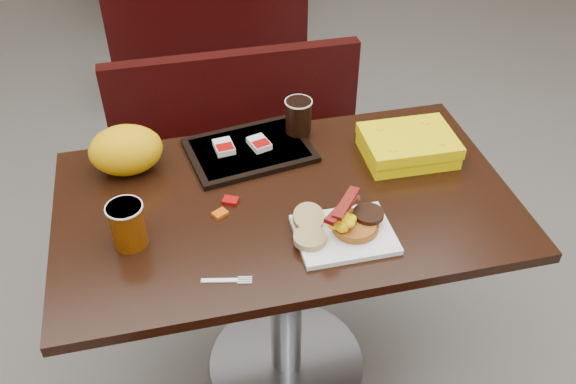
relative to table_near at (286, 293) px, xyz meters
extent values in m
cube|color=slate|center=(0.00, 0.00, -0.38)|extent=(6.00, 7.00, 0.01)
cube|color=white|center=(0.11, -0.17, 0.38)|extent=(0.24, 0.19, 0.01)
cylinder|color=#9E531A|center=(0.14, -0.17, 0.40)|extent=(0.13, 0.13, 0.02)
cylinder|color=black|center=(0.17, -0.15, 0.42)|extent=(0.09, 0.09, 0.01)
ellipsoid|color=yellow|center=(0.10, -0.17, 0.43)|extent=(0.10, 0.09, 0.04)
cylinder|color=tan|center=(0.02, -0.18, 0.40)|extent=(0.09, 0.09, 0.02)
cylinder|color=tan|center=(0.03, -0.12, 0.41)|extent=(0.08, 0.09, 0.05)
cylinder|color=#8E3F05|center=(-0.40, -0.08, 0.43)|extent=(0.09, 0.09, 0.12)
cube|color=white|center=(0.19, -0.15, 0.38)|extent=(0.02, 0.17, 0.00)
cube|color=#C74908|center=(-0.18, -0.02, 0.38)|extent=(0.05, 0.04, 0.01)
cube|color=#8C0504|center=(-0.14, 0.02, 0.38)|extent=(0.05, 0.04, 0.01)
cube|color=black|center=(-0.06, 0.23, 0.38)|extent=(0.38, 0.30, 0.02)
cube|color=silver|center=(-0.13, 0.24, 0.40)|extent=(0.06, 0.08, 0.02)
cube|color=silver|center=(-0.03, 0.23, 0.40)|extent=(0.07, 0.08, 0.02)
cylinder|color=black|center=(0.10, 0.28, 0.44)|extent=(0.09, 0.09, 0.10)
cube|color=yellow|center=(0.38, 0.11, 0.41)|extent=(0.26, 0.20, 0.07)
ellipsoid|color=yellow|center=(-0.40, 0.22, 0.44)|extent=(0.24, 0.22, 0.14)
camera|label=1|loc=(-0.28, -1.22, 1.44)|focal=38.75mm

